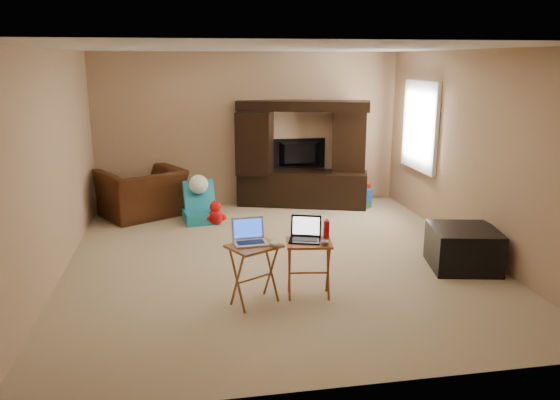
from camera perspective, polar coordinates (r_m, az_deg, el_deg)
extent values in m
plane|color=#C4AE88|center=(6.73, -0.30, -6.18)|extent=(5.50, 5.50, 0.00)
plane|color=silver|center=(6.30, -0.33, 15.61)|extent=(5.50, 5.50, 0.00)
plane|color=tan|center=(9.09, -3.26, 7.34)|extent=(5.00, 0.00, 5.00)
plane|color=tan|center=(3.79, 6.73, -2.90)|extent=(5.00, 0.00, 5.00)
plane|color=tan|center=(6.47, -22.73, 3.33)|extent=(0.00, 5.50, 5.50)
plane|color=tan|center=(7.25, 19.63, 4.70)|extent=(0.00, 5.50, 5.50)
plane|color=white|center=(8.59, 14.54, 7.49)|extent=(0.00, 1.20, 1.20)
cube|color=white|center=(8.58, 14.42, 7.49)|extent=(0.06, 1.14, 1.34)
cube|color=black|center=(9.00, 2.38, 4.82)|extent=(2.18, 1.16, 1.74)
imported|color=black|center=(9.21, 2.10, 4.82)|extent=(0.89, 0.15, 0.51)
imported|color=#48220F|center=(8.69, -14.22, 0.70)|extent=(1.49, 1.44, 0.74)
cube|color=black|center=(6.75, 18.60, -4.78)|extent=(0.88, 0.88, 0.48)
cube|color=#A66228|center=(5.46, -2.69, -7.77)|extent=(0.60, 0.56, 0.62)
cube|color=#A04C26|center=(5.63, 3.02, -7.23)|extent=(0.51, 0.43, 0.59)
cube|color=#B8B7BD|center=(5.34, -3.10, -3.41)|extent=(0.34, 0.29, 0.24)
cube|color=black|center=(5.50, 2.62, -3.14)|extent=(0.38, 0.34, 0.24)
ellipsoid|color=silver|center=(5.31, -0.59, -4.59)|extent=(0.11, 0.14, 0.05)
ellipsoid|color=#3D3C41|center=(5.44, 4.69, -4.43)|extent=(0.11, 0.14, 0.05)
cylinder|color=red|center=(5.62, 4.87, -3.09)|extent=(0.06, 0.06, 0.18)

